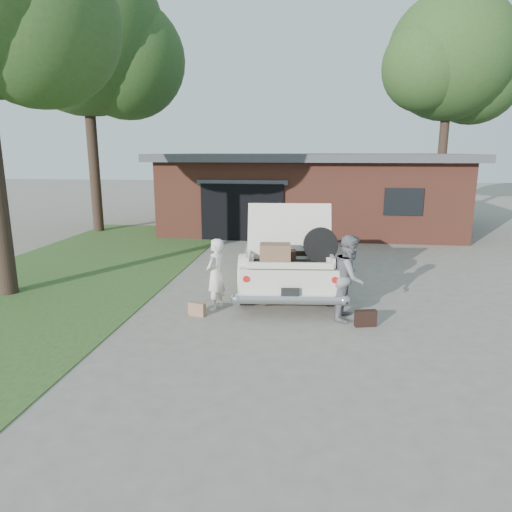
# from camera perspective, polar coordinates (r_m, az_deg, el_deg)

# --- Properties ---
(ground) EXTENTS (90.00, 90.00, 0.00)m
(ground) POSITION_cam_1_polar(r_m,az_deg,el_deg) (9.99, -0.45, -6.93)
(ground) COLOR gray
(ground) RESTS_ON ground
(grass_strip) EXTENTS (6.00, 16.00, 0.02)m
(grass_strip) POSITION_cam_1_polar(r_m,az_deg,el_deg) (14.46, -20.85, -1.47)
(grass_strip) COLOR #2D4C1E
(grass_strip) RESTS_ON ground
(house) EXTENTS (12.80, 7.80, 3.30)m
(house) POSITION_cam_1_polar(r_m,az_deg,el_deg) (20.86, 6.61, 8.10)
(house) COLOR brown
(house) RESTS_ON ground
(tree_back) EXTENTS (7.41, 6.44, 11.24)m
(tree_back) POSITION_cam_1_polar(r_m,az_deg,el_deg) (21.29, -20.41, 23.77)
(tree_back) COLOR #38281E
(tree_back) RESTS_ON ground
(tree_right) EXTENTS (6.93, 6.02, 10.86)m
(tree_right) POSITION_cam_1_polar(r_m,az_deg,el_deg) (25.53, 23.32, 21.23)
(tree_right) COLOR #38281E
(tree_right) RESTS_ON ground
(sedan) EXTENTS (2.66, 5.82, 2.27)m
(sedan) POSITION_cam_1_polar(r_m,az_deg,el_deg) (11.93, 3.91, 0.49)
(sedan) COLOR beige
(sedan) RESTS_ON ground
(woman_left) EXTENTS (0.53, 0.66, 1.58)m
(woman_left) POSITION_cam_1_polar(r_m,az_deg,el_deg) (9.92, -5.08, -2.33)
(woman_left) COLOR silver
(woman_left) RESTS_ON ground
(woman_right) EXTENTS (0.85, 0.99, 1.76)m
(woman_right) POSITION_cam_1_polar(r_m,az_deg,el_deg) (9.55, 11.59, -2.59)
(woman_right) COLOR slate
(woman_right) RESTS_ON ground
(suitcase_left) EXTENTS (0.39, 0.22, 0.29)m
(suitcase_left) POSITION_cam_1_polar(r_m,az_deg,el_deg) (9.77, -7.40, -6.60)
(suitcase_left) COLOR #9F6D51
(suitcase_left) RESTS_ON ground
(suitcase_right) EXTENTS (0.45, 0.23, 0.33)m
(suitcase_right) POSITION_cam_1_polar(r_m,az_deg,el_deg) (9.38, 13.54, -7.58)
(suitcase_right) COLOR black
(suitcase_right) RESTS_ON ground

